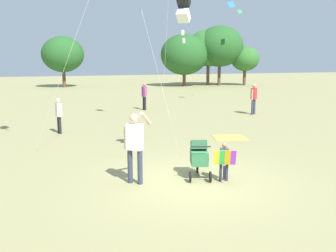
{
  "coord_description": "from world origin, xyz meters",
  "views": [
    {
      "loc": [
        -3.46,
        -8.61,
        3.16
      ],
      "look_at": [
        -0.35,
        1.03,
        1.3
      ],
      "focal_mm": 39.7,
      "sensor_mm": 36.0,
      "label": 1
    }
  ],
  "objects_px": {
    "child_with_butterfly_kite": "(224,159)",
    "person_couple_left": "(254,96)",
    "person_red_shirt": "(59,113)",
    "picnic_blanket": "(230,137)",
    "person_adult_flyer": "(135,142)",
    "stroller": "(199,155)",
    "person_sitting_far": "(144,94)",
    "kite_adult_black": "(183,9)"
  },
  "relations": [
    {
      "from": "child_with_butterfly_kite",
      "to": "person_couple_left",
      "type": "height_order",
      "value": "person_couple_left"
    },
    {
      "from": "stroller",
      "to": "person_red_shirt",
      "type": "xyz_separation_m",
      "value": [
        -3.36,
        7.26,
        0.28
      ]
    },
    {
      "from": "stroller",
      "to": "picnic_blanket",
      "type": "relative_size",
      "value": 0.86
    },
    {
      "from": "stroller",
      "to": "picnic_blanket",
      "type": "distance_m",
      "value": 5.32
    },
    {
      "from": "child_with_butterfly_kite",
      "to": "person_adult_flyer",
      "type": "xyz_separation_m",
      "value": [
        -2.23,
        0.55,
        0.48
      ]
    },
    {
      "from": "person_red_shirt",
      "to": "person_sitting_far",
      "type": "height_order",
      "value": "person_sitting_far"
    },
    {
      "from": "picnic_blanket",
      "to": "person_sitting_far",
      "type": "bearing_deg",
      "value": 98.02
    },
    {
      "from": "child_with_butterfly_kite",
      "to": "picnic_blanket",
      "type": "distance_m",
      "value": 5.48
    },
    {
      "from": "child_with_butterfly_kite",
      "to": "person_red_shirt",
      "type": "relative_size",
      "value": 0.68
    },
    {
      "from": "kite_adult_black",
      "to": "person_couple_left",
      "type": "height_order",
      "value": "kite_adult_black"
    },
    {
      "from": "kite_adult_black",
      "to": "picnic_blanket",
      "type": "xyz_separation_m",
      "value": [
        3.12,
        2.96,
        -4.51
      ]
    },
    {
      "from": "person_couple_left",
      "to": "picnic_blanket",
      "type": "xyz_separation_m",
      "value": [
        -4.17,
        -5.26,
        -1.02
      ]
    },
    {
      "from": "person_couple_left",
      "to": "person_red_shirt",
      "type": "bearing_deg",
      "value": -167.98
    },
    {
      "from": "person_red_shirt",
      "to": "child_with_butterfly_kite",
      "type": "bearing_deg",
      "value": -63.58
    },
    {
      "from": "person_adult_flyer",
      "to": "kite_adult_black",
      "type": "xyz_separation_m",
      "value": [
        1.74,
        1.27,
        3.43
      ]
    },
    {
      "from": "child_with_butterfly_kite",
      "to": "stroller",
      "type": "distance_m",
      "value": 0.71
    },
    {
      "from": "kite_adult_black",
      "to": "picnic_blanket",
      "type": "distance_m",
      "value": 6.23
    },
    {
      "from": "kite_adult_black",
      "to": "person_couple_left",
      "type": "distance_m",
      "value": 11.52
    },
    {
      "from": "stroller",
      "to": "child_with_butterfly_kite",
      "type": "bearing_deg",
      "value": -45.63
    },
    {
      "from": "person_red_shirt",
      "to": "picnic_blanket",
      "type": "relative_size",
      "value": 1.15
    },
    {
      "from": "child_with_butterfly_kite",
      "to": "picnic_blanket",
      "type": "xyz_separation_m",
      "value": [
        2.63,
        4.77,
        -0.6
      ]
    },
    {
      "from": "person_adult_flyer",
      "to": "person_red_shirt",
      "type": "bearing_deg",
      "value": 102.73
    },
    {
      "from": "person_red_shirt",
      "to": "person_couple_left",
      "type": "distance_m",
      "value": 10.9
    },
    {
      "from": "person_red_shirt",
      "to": "picnic_blanket",
      "type": "bearing_deg",
      "value": -24.74
    },
    {
      "from": "person_red_shirt",
      "to": "picnic_blanket",
      "type": "distance_m",
      "value": 7.2
    },
    {
      "from": "person_red_shirt",
      "to": "person_couple_left",
      "type": "height_order",
      "value": "person_couple_left"
    },
    {
      "from": "person_couple_left",
      "to": "kite_adult_black",
      "type": "bearing_deg",
      "value": -131.58
    },
    {
      "from": "stroller",
      "to": "person_couple_left",
      "type": "bearing_deg",
      "value": 52.56
    },
    {
      "from": "person_couple_left",
      "to": "person_sitting_far",
      "type": "bearing_deg",
      "value": 145.89
    },
    {
      "from": "child_with_butterfly_kite",
      "to": "person_adult_flyer",
      "type": "height_order",
      "value": "person_adult_flyer"
    },
    {
      "from": "picnic_blanket",
      "to": "child_with_butterfly_kite",
      "type": "bearing_deg",
      "value": -118.86
    },
    {
      "from": "child_with_butterfly_kite",
      "to": "stroller",
      "type": "height_order",
      "value": "stroller"
    },
    {
      "from": "person_adult_flyer",
      "to": "picnic_blanket",
      "type": "bearing_deg",
      "value": 41.03
    },
    {
      "from": "kite_adult_black",
      "to": "person_sitting_far",
      "type": "bearing_deg",
      "value": 81.12
    },
    {
      "from": "stroller",
      "to": "person_couple_left",
      "type": "xyz_separation_m",
      "value": [
        7.3,
        9.53,
        0.42
      ]
    },
    {
      "from": "person_red_shirt",
      "to": "person_couple_left",
      "type": "relative_size",
      "value": 0.86
    },
    {
      "from": "kite_adult_black",
      "to": "person_red_shirt",
      "type": "relative_size",
      "value": 3.29
    },
    {
      "from": "person_red_shirt",
      "to": "stroller",
      "type": "bearing_deg",
      "value": -65.14
    },
    {
      "from": "child_with_butterfly_kite",
      "to": "person_red_shirt",
      "type": "distance_m",
      "value": 8.67
    },
    {
      "from": "person_couple_left",
      "to": "stroller",
      "type": "bearing_deg",
      "value": -127.44
    },
    {
      "from": "child_with_butterfly_kite",
      "to": "person_sitting_far",
      "type": "relative_size",
      "value": 0.61
    },
    {
      "from": "child_with_butterfly_kite",
      "to": "person_couple_left",
      "type": "xyz_separation_m",
      "value": [
        6.8,
        10.03,
        0.42
      ]
    }
  ]
}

